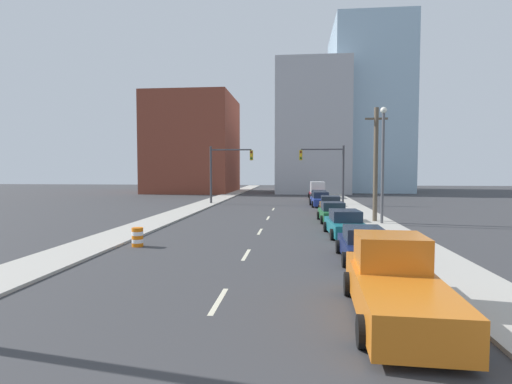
# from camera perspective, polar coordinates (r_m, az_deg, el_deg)

# --- Properties ---
(sidewalk_left) EXTENTS (2.73, 94.77, 0.12)m
(sidewalk_left) POSITION_cam_1_polar(r_m,az_deg,el_deg) (50.62, -5.81, -1.14)
(sidewalk_left) COLOR #ADA89E
(sidewalk_left) RESTS_ON ground
(sidewalk_right) EXTENTS (2.73, 94.77, 0.12)m
(sidewalk_right) POSITION_cam_1_polar(r_m,az_deg,el_deg) (49.91, 12.32, -1.25)
(sidewalk_right) COLOR #ADA89E
(sidewalk_right) RESTS_ON ground
(lane_stripe_at_9m) EXTENTS (0.16, 2.40, 0.01)m
(lane_stripe_at_9m) POSITION_cam_1_polar(r_m,az_deg,el_deg) (12.10, -5.35, -15.22)
(lane_stripe_at_9m) COLOR beige
(lane_stripe_at_9m) RESTS_ON ground
(lane_stripe_at_16m) EXTENTS (0.16, 2.40, 0.01)m
(lane_stripe_at_16m) POSITION_cam_1_polar(r_m,az_deg,el_deg) (18.21, -1.41, -8.94)
(lane_stripe_at_16m) COLOR beige
(lane_stripe_at_16m) RESTS_ON ground
(lane_stripe_at_22m) EXTENTS (0.16, 2.40, 0.01)m
(lane_stripe_at_22m) POSITION_cam_1_polar(r_m,az_deg,el_deg) (24.89, 0.57, -5.67)
(lane_stripe_at_22m) COLOR beige
(lane_stripe_at_22m) RESTS_ON ground
(lane_stripe_at_30m) EXTENTS (0.16, 2.40, 0.01)m
(lane_stripe_at_30m) POSITION_cam_1_polar(r_m,az_deg,el_deg) (31.89, 1.73, -3.73)
(lane_stripe_at_30m) COLOR beige
(lane_stripe_at_30m) RESTS_ON ground
(lane_stripe_at_37m) EXTENTS (0.16, 2.40, 0.01)m
(lane_stripe_at_37m) POSITION_cam_1_polar(r_m,az_deg,el_deg) (39.12, 2.49, -2.46)
(lane_stripe_at_37m) COLOR beige
(lane_stripe_at_37m) RESTS_ON ground
(building_brick_left) EXTENTS (14.00, 16.00, 16.51)m
(building_brick_left) POSITION_cam_1_polar(r_m,az_deg,el_deg) (71.06, -8.89, 6.68)
(building_brick_left) COLOR brown
(building_brick_left) RESTS_ON ground
(building_office_center) EXTENTS (12.00, 20.00, 21.59)m
(building_office_center) POSITION_cam_1_polar(r_m,az_deg,el_deg) (73.00, 7.89, 8.59)
(building_office_center) COLOR #A8A8AD
(building_office_center) RESTS_ON ground
(building_glass_right) EXTENTS (13.00, 20.00, 29.71)m
(building_glass_right) POSITION_cam_1_polar(r_m,az_deg,el_deg) (78.48, 15.51, 11.11)
(building_glass_right) COLOR #99B7CC
(building_glass_right) RESTS_ON ground
(traffic_signal_left) EXTENTS (4.89, 0.35, 6.49)m
(traffic_signal_left) POSITION_cam_1_polar(r_m,az_deg,el_deg) (44.86, -4.75, 3.67)
(traffic_signal_left) COLOR #38383D
(traffic_signal_left) RESTS_ON ground
(traffic_signal_right) EXTENTS (4.89, 0.35, 6.49)m
(traffic_signal_right) POSITION_cam_1_polar(r_m,az_deg,el_deg) (44.25, 10.59, 3.63)
(traffic_signal_right) COLOR #38383D
(traffic_signal_right) RESTS_ON ground
(utility_pole_right_mid) EXTENTS (1.60, 0.32, 8.31)m
(utility_pole_right_mid) POSITION_cam_1_polar(r_m,az_deg,el_deg) (30.15, 16.72, 3.88)
(utility_pole_right_mid) COLOR brown
(utility_pole_right_mid) RESTS_ON ground
(traffic_barrel) EXTENTS (0.56, 0.56, 0.95)m
(traffic_barrel) POSITION_cam_1_polar(r_m,az_deg,el_deg) (20.88, -16.57, -6.19)
(traffic_barrel) COLOR orange
(traffic_barrel) RESTS_ON ground
(street_lamp) EXTENTS (0.44, 0.44, 8.16)m
(street_lamp) POSITION_cam_1_polar(r_m,az_deg,el_deg) (29.08, 17.67, 4.82)
(street_lamp) COLOR #4C4C51
(street_lamp) RESTS_ON ground
(pickup_truck_orange) EXTENTS (2.52, 5.94, 2.04)m
(pickup_truck_orange) POSITION_cam_1_polar(r_m,az_deg,el_deg) (11.21, 19.26, -12.44)
(pickup_truck_orange) COLOR orange
(pickup_truck_orange) RESTS_ON ground
(sedan_navy) EXTENTS (2.06, 4.33, 1.41)m
(sedan_navy) POSITION_cam_1_polar(r_m,az_deg,el_deg) (17.61, 15.07, -7.35)
(sedan_navy) COLOR #141E47
(sedan_navy) RESTS_ON ground
(sedan_teal) EXTENTS (2.30, 4.88, 1.50)m
(sedan_teal) POSITION_cam_1_polar(r_m,az_deg,el_deg) (23.80, 12.61, -4.51)
(sedan_teal) COLOR #196B75
(sedan_teal) RESTS_ON ground
(sedan_green) EXTENTS (2.19, 4.35, 1.46)m
(sedan_green) POSITION_cam_1_polar(r_m,az_deg,el_deg) (30.05, 10.91, -2.94)
(sedan_green) COLOR #1E6033
(sedan_green) RESTS_ON ground
(sedan_brown) EXTENTS (2.24, 4.55, 1.52)m
(sedan_brown) POSITION_cam_1_polar(r_m,az_deg,el_deg) (36.07, 10.57, -1.89)
(sedan_brown) COLOR brown
(sedan_brown) RESTS_ON ground
(sedan_blue) EXTENTS (2.20, 4.84, 1.55)m
(sedan_blue) POSITION_cam_1_polar(r_m,az_deg,el_deg) (42.54, 9.17, -1.10)
(sedan_blue) COLOR navy
(sedan_blue) RESTS_ON ground
(sedan_black) EXTENTS (2.24, 4.33, 1.43)m
(sedan_black) POSITION_cam_1_polar(r_m,az_deg,el_deg) (48.14, 8.91, -0.66)
(sedan_black) COLOR black
(sedan_black) RESTS_ON ground
(box_truck_maroon) EXTENTS (2.34, 5.67, 2.28)m
(box_truck_maroon) POSITION_cam_1_polar(r_m,az_deg,el_deg) (54.13, 8.76, 0.19)
(box_truck_maroon) COLOR maroon
(box_truck_maroon) RESTS_ON ground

